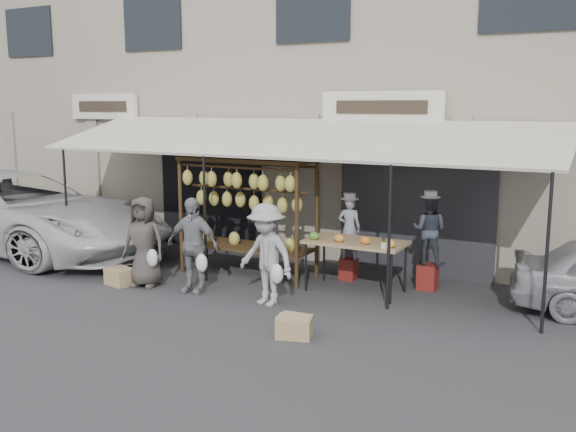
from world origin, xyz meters
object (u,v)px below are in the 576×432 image
at_px(customer_left, 144,242).
at_px(crate_near_a, 294,327).
at_px(customer_mid, 192,245).
at_px(banana_rack, 246,193).
at_px(produce_table, 355,243).
at_px(vendor_left, 349,228).
at_px(crate_near_b, 294,325).
at_px(customer_right, 266,255).
at_px(crate_far, 120,277).
at_px(van, 9,191).
at_px(vendor_right, 429,230).

height_order(customer_left, crate_near_a, customer_left).
bearing_deg(customer_mid, banana_rack, 73.66).
xyz_separation_m(produce_table, customer_left, (-3.44, -1.42, -0.06)).
bearing_deg(vendor_left, customer_left, 20.21).
bearing_deg(banana_rack, crate_near_b, -46.07).
relative_size(customer_right, crate_far, 3.35).
xyz_separation_m(crate_near_a, crate_far, (-3.99, 0.84, 0.00)).
bearing_deg(crate_near_a, customer_left, 164.27).
relative_size(customer_right, van, 0.27).
bearing_deg(customer_mid, crate_far, -174.90).
distance_m(produce_table, customer_right, 1.64).
bearing_deg(produce_table, banana_rack, 179.13).
bearing_deg(crate_near_a, crate_far, 168.04).
distance_m(produce_table, crate_far, 4.25).
distance_m(banana_rack, vendor_right, 3.40).
bearing_deg(banana_rack, customer_mid, -100.64).
distance_m(customer_left, crate_near_a, 3.73).
height_order(vendor_right, crate_far, vendor_right).
xyz_separation_m(customer_left, customer_mid, (0.97, 0.12, 0.02)).
bearing_deg(customer_right, produce_table, 65.44).
height_order(customer_mid, crate_near_a, customer_mid).
bearing_deg(van, customer_left, -96.82).
bearing_deg(vendor_right, vendor_left, 1.06).
xyz_separation_m(customer_mid, van, (-5.91, 1.05, 0.43)).
height_order(banana_rack, customer_mid, banana_rack).
bearing_deg(crate_near_b, vendor_left, 98.41).
distance_m(crate_near_a, crate_near_b, 0.12).
bearing_deg(van, vendor_right, -77.39).
xyz_separation_m(customer_right, crate_near_a, (1.09, -1.10, -0.68)).
distance_m(banana_rack, vendor_left, 2.02).
relative_size(crate_near_b, van, 0.07).
xyz_separation_m(produce_table, vendor_right, (1.06, 0.76, 0.20)).
xyz_separation_m(customer_left, crate_far, (-0.45, -0.15, -0.66)).
height_order(produce_table, customer_right, customer_right).
xyz_separation_m(banana_rack, customer_mid, (-0.25, -1.33, -0.75)).
height_order(vendor_right, crate_near_b, vendor_right).
bearing_deg(crate_far, vendor_left, 32.93).
relative_size(produce_table, crate_near_b, 3.81).
relative_size(produce_table, van, 0.28).
relative_size(vendor_left, customer_right, 0.69).
relative_size(customer_mid, customer_right, 1.00).
xyz_separation_m(banana_rack, produce_table, (2.22, -0.03, -0.71)).
distance_m(banana_rack, produce_table, 2.33).
height_order(vendor_left, customer_right, customer_right).
distance_m(produce_table, customer_mid, 2.79).
bearing_deg(banana_rack, customer_left, -130.06).
xyz_separation_m(customer_right, crate_far, (-2.90, -0.25, -0.68)).
bearing_deg(crate_near_b, crate_far, 169.31).
distance_m(customer_left, customer_right, 2.45).
xyz_separation_m(customer_mid, crate_near_a, (2.56, -1.12, -0.68)).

